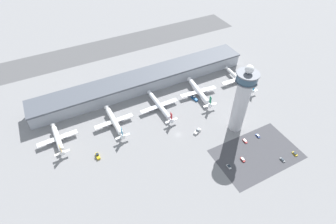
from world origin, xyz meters
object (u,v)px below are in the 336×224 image
at_px(airplane_gate_bravo, 114,121).
at_px(airplane_gate_delta, 199,92).
at_px(service_truck_catering, 98,156).
at_px(car_red_hatchback, 258,136).
at_px(car_white_wagon, 245,141).
at_px(service_truck_fuel, 194,98).
at_px(airplane_gate_alpha, 58,138).
at_px(service_truck_baggage, 243,97).
at_px(car_green_van, 282,160).
at_px(car_yellow_taxi, 243,160).
at_px(control_tower, 242,99).
at_px(service_truck_water, 197,131).
at_px(car_silver_sedan, 229,167).
at_px(airplane_gate_charlie, 160,106).
at_px(car_navy_sedan, 295,154).
at_px(airplane_gate_echo, 239,79).

relative_size(airplane_gate_bravo, airplane_gate_delta, 0.92).
relative_size(service_truck_catering, car_red_hatchback, 1.44).
bearing_deg(car_white_wagon, service_truck_fuel, 98.17).
distance_m(airplane_gate_alpha, service_truck_baggage, 165.62).
relative_size(service_truck_baggage, car_green_van, 1.71).
xyz_separation_m(car_yellow_taxi, car_white_wagon, (13.08, 13.42, -0.05)).
height_order(airplane_gate_bravo, service_truck_catering, airplane_gate_bravo).
distance_m(control_tower, car_green_van, 53.77).
bearing_deg(service_truck_water, car_white_wagon, -42.01).
distance_m(control_tower, service_truck_catering, 116.23).
relative_size(service_truck_catering, service_truck_baggage, 0.80).
relative_size(control_tower, car_silver_sedan, 14.52).
distance_m(airplane_gate_bravo, service_truck_baggage, 120.45).
xyz_separation_m(airplane_gate_charlie, car_navy_sedan, (68.99, -91.53, -3.33)).
height_order(service_truck_catering, service_truck_baggage, service_truck_catering).
xyz_separation_m(control_tower, car_green_van, (10.53, -43.15, -30.29)).
relative_size(car_silver_sedan, car_green_van, 0.96).
distance_m(airplane_gate_charlie, service_truck_baggage, 79.57).
bearing_deg(airplane_gate_delta, service_truck_water, -123.20).
bearing_deg(service_truck_catering, control_tower, -11.38).
relative_size(service_truck_fuel, car_silver_sedan, 2.02).
relative_size(airplane_gate_delta, service_truck_catering, 7.28).
xyz_separation_m(airplane_gate_echo, service_truck_baggage, (-10.63, -21.21, -3.10)).
relative_size(service_truck_baggage, service_truck_water, 1.02).
bearing_deg(car_yellow_taxi, service_truck_fuel, 86.85).
bearing_deg(service_truck_baggage, service_truck_water, -164.25).
xyz_separation_m(airplane_gate_alpha, airplane_gate_bravo, (45.36, -2.59, 0.34)).
bearing_deg(airplane_gate_echo, control_tower, -130.73).
bearing_deg(car_yellow_taxi, airplane_gate_alpha, 145.81).
bearing_deg(airplane_gate_bravo, car_green_van, -42.70).
bearing_deg(service_truck_catering, airplane_gate_delta, 14.12).
xyz_separation_m(service_truck_fuel, car_white_wagon, (8.93, -62.16, -0.50)).
height_order(car_silver_sedan, car_yellow_taxi, car_yellow_taxi).
bearing_deg(car_navy_sedan, car_red_hatchback, 115.62).
bearing_deg(service_truck_fuel, service_truck_baggage, -24.90).
bearing_deg(car_silver_sedan, airplane_gate_echo, 48.21).
xyz_separation_m(service_truck_fuel, service_truck_baggage, (41.84, -19.42, -0.18)).
height_order(service_truck_baggage, service_truck_water, service_truck_water).
bearing_deg(control_tower, airplane_gate_alpha, 159.30).
height_order(service_truck_water, car_navy_sedan, service_truck_water).
bearing_deg(car_green_van, airplane_gate_delta, 99.60).
bearing_deg(service_truck_catering, airplane_gate_echo, 9.59).
relative_size(airplane_gate_alpha, car_silver_sedan, 8.14).
xyz_separation_m(car_red_hatchback, car_green_van, (0.34, -26.48, -0.00)).
distance_m(airplane_gate_charlie, car_navy_sedan, 114.67).
relative_size(airplane_gate_delta, car_white_wagon, 9.98).
relative_size(car_yellow_taxi, car_white_wagon, 0.98).
distance_m(car_navy_sedan, car_green_van, 12.43).
distance_m(airplane_gate_delta, car_silver_sedan, 82.12).
xyz_separation_m(service_truck_baggage, car_white_wagon, (-32.91, -42.74, -0.32)).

